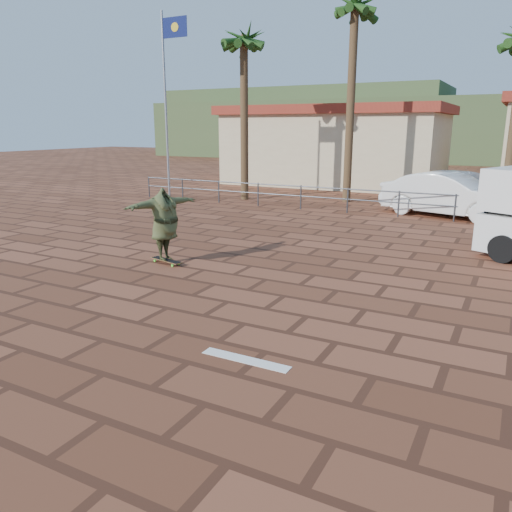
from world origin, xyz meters
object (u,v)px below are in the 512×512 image
Objects in this scene: skateboarder at (165,224)px; car_white at (450,195)px; car_silver at (463,188)px; longboard at (166,260)px.

skateboarder is 0.44× the size of car_white.
skateboarder is 0.45× the size of car_silver.
skateboarder is at bearing -31.79° from longboard.
longboard is 0.20× the size of car_white.
longboard is 0.21× the size of car_silver.
car_silver is at bearing 10.57° from car_white.
longboard is 0.46× the size of skateboarder.
car_silver reaches higher than car_white.
car_silver is (5.52, 12.85, 0.75)m from longboard.
car_silver reaches higher than longboard.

